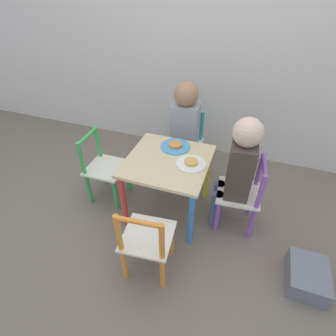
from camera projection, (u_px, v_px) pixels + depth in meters
ground_plane at (168, 209)px, 1.89m from camera, size 6.00×6.00×0.00m
kids_table at (168, 169)px, 1.66m from camera, size 0.51×0.51×0.44m
chair_purple at (242, 195)px, 1.64m from camera, size 0.28×0.28×0.51m
chair_teal at (185, 145)px, 2.09m from camera, size 0.27×0.27×0.51m
chair_orange at (147, 241)px, 1.37m from camera, size 0.28×0.28×0.51m
chair_green at (104, 169)px, 1.85m from camera, size 0.26×0.26×0.51m
child_right at (238, 167)px, 1.52m from camera, size 0.22×0.21×0.78m
child_back at (184, 124)px, 1.91m from camera, size 0.21×0.22×0.77m
plate_right at (191, 163)px, 1.57m from camera, size 0.18×0.18×0.03m
plate_back at (175, 146)px, 1.72m from camera, size 0.19×0.19×0.03m
storage_bin at (307, 276)px, 1.42m from camera, size 0.20×0.26×0.12m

